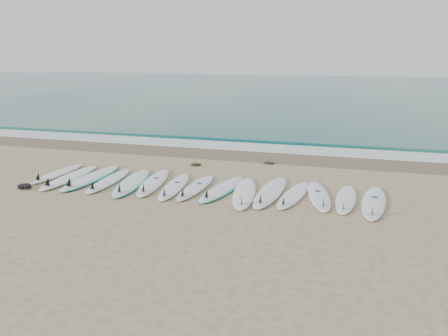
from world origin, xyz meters
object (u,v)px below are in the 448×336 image
(leash_coil, at_px, (25,186))
(surfboard_14, at_px, (374,203))
(surfboard_7, at_px, (195,188))
(surfboard_0, at_px, (57,174))

(leash_coil, bearing_deg, surfboard_14, 7.13)
(surfboard_14, xyz_separation_m, leash_coil, (-9.04, -1.13, -0.01))
(surfboard_7, height_order, leash_coil, surfboard_7)
(surfboard_7, distance_m, leash_coil, 4.62)
(surfboard_0, relative_size, surfboard_7, 0.97)
(surfboard_7, distance_m, surfboard_14, 4.55)
(surfboard_7, bearing_deg, surfboard_14, 2.64)
(surfboard_0, height_order, leash_coil, surfboard_0)
(surfboard_0, xyz_separation_m, leash_coil, (-0.04, -1.34, -0.00))
(leash_coil, bearing_deg, surfboard_0, 88.46)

